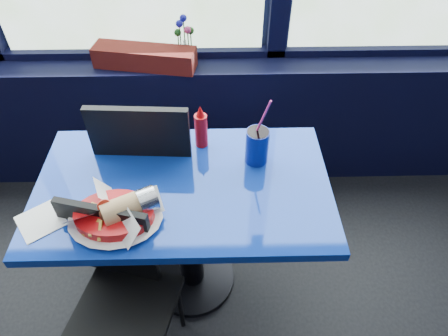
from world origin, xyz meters
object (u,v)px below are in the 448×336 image
ketchup_bottle (201,128)px  chair_near_back (150,163)px  planter_box (145,57)px  food_basket (116,214)px  chair_near_front (120,285)px  near_table (186,212)px  soda_cup (257,145)px  flower_vase (185,49)px

ketchup_bottle → chair_near_back: bearing=165.2°
planter_box → food_basket: planter_box is taller
chair_near_front → planter_box: size_ratio=1.54×
chair_near_front → near_table: bearing=63.7°
near_table → chair_near_back: (-0.19, 0.31, 0.00)m
planter_box → chair_near_back: bearing=-74.5°
ketchup_bottle → soda_cup: size_ratio=0.64×
ketchup_bottle → soda_cup: bearing=-24.5°
planter_box → food_basket: (0.01, -1.02, -0.06)m
chair_near_back → chair_near_front: bearing=87.3°
soda_cup → chair_near_front: bearing=-142.4°
planter_box → ketchup_bottle: 0.67m
flower_vase → soda_cup: soda_cup is taller
near_table → chair_near_back: 0.37m
flower_vase → soda_cup: 0.81m
near_table → food_basket: size_ratio=3.74×
near_table → chair_near_back: size_ratio=1.21×
ketchup_bottle → soda_cup: soda_cup is taller
soda_cup → near_table: bearing=-156.3°
chair_near_back → ketchup_bottle: bearing=168.6°
chair_near_front → ketchup_bottle: bearing=73.0°
food_basket → chair_near_front: bearing=-103.4°
near_table → soda_cup: bearing=23.7°
chair_near_back → flower_vase: 0.67m
near_table → soda_cup: size_ratio=3.62×
near_table → food_basket: bearing=-142.0°
planter_box → chair_near_front: bearing=-80.6°
near_table → ketchup_bottle: ketchup_bottle is taller
food_basket → ketchup_bottle: bearing=52.6°
chair_near_front → food_basket: (0.02, 0.12, 0.31)m
near_table → flower_vase: (-0.02, 0.88, 0.31)m
chair_near_front → chair_near_back: 0.62m
planter_box → flower_vase: flower_vase is taller
chair_near_front → soda_cup: 0.79m
flower_vase → ketchup_bottle: flower_vase is taller
planter_box → soda_cup: 0.89m
chair_near_front → ketchup_bottle: (0.33, 0.54, 0.36)m
soda_cup → flower_vase: bearing=114.1°
near_table → planter_box: bearing=106.0°
chair_near_front → ketchup_bottle: 0.73m
chair_near_front → flower_vase: size_ratio=3.26×
near_table → planter_box: size_ratio=2.19×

